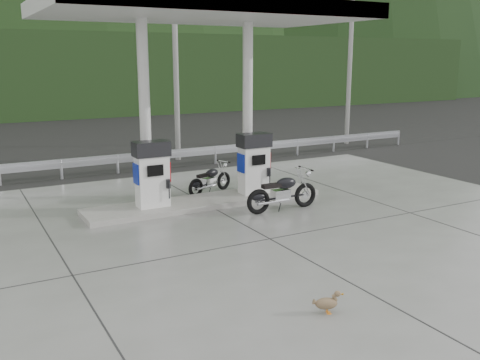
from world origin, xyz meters
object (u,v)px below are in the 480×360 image
gas_pump_left (152,174)px  motorcycle_right (210,180)px  motorcycle_left (282,193)px  gas_pump_right (254,163)px  duck (326,304)px

gas_pump_left → motorcycle_right: gas_pump_left is taller
motorcycle_left → motorcycle_right: size_ratio=1.21×
gas_pump_right → motorcycle_left: gas_pump_right is taller
gas_pump_right → duck: bearing=-111.2°
gas_pump_left → gas_pump_right: same height
duck → gas_pump_left: bearing=115.7°
gas_pump_left → gas_pump_right: 3.20m
duck → gas_pump_right: bearing=91.0°
motorcycle_right → duck: motorcycle_right is taller
motorcycle_left → duck: bearing=-116.0°
gas_pump_right → motorcycle_left: 1.69m
gas_pump_left → gas_pump_right: bearing=0.0°
motorcycle_left → motorcycle_right: bearing=108.9°
motorcycle_left → gas_pump_right: bearing=89.8°
motorcycle_right → duck: bearing=-123.9°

